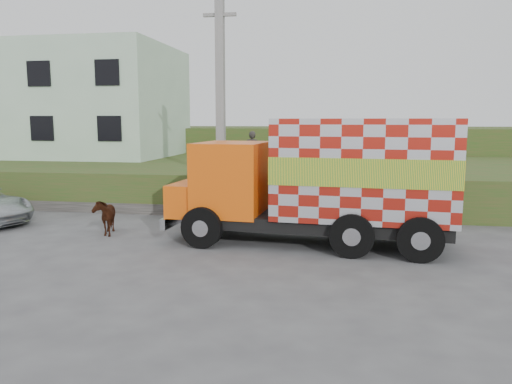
% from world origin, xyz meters
% --- Properties ---
extents(ground, '(120.00, 120.00, 0.00)m').
position_xyz_m(ground, '(0.00, 0.00, 0.00)').
color(ground, '#474749').
rests_on(ground, ground).
extents(embankment, '(40.00, 12.00, 1.50)m').
position_xyz_m(embankment, '(0.00, 10.00, 0.75)').
color(embankment, '#29541C').
rests_on(embankment, ground).
extents(embankment_far, '(40.00, 12.00, 3.00)m').
position_xyz_m(embankment_far, '(0.00, 22.00, 1.50)').
color(embankment_far, '#29541C').
rests_on(embankment_far, ground).
extents(retaining_strip, '(16.00, 0.50, 0.40)m').
position_xyz_m(retaining_strip, '(-2.00, 4.20, 0.20)').
color(retaining_strip, '#595651').
rests_on(retaining_strip, ground).
extents(building, '(10.00, 8.00, 6.00)m').
position_xyz_m(building, '(-11.00, 13.00, 4.50)').
color(building, '#B6D6B8').
rests_on(building, embankment).
extents(utility_pole, '(1.20, 0.30, 8.00)m').
position_xyz_m(utility_pole, '(-1.00, 4.60, 4.08)').
color(utility_pole, gray).
rests_on(utility_pole, ground).
extents(cargo_truck, '(8.09, 3.27, 3.53)m').
position_xyz_m(cargo_truck, '(2.94, 0.60, 1.82)').
color(cargo_truck, black).
rests_on(cargo_truck, ground).
extents(cow, '(1.06, 1.47, 1.13)m').
position_xyz_m(cow, '(-3.78, 0.77, 0.57)').
color(cow, black).
rests_on(cow, ground).
extents(pedestrian, '(0.61, 0.43, 1.58)m').
position_xyz_m(pedestrian, '(-0.01, 5.57, 2.29)').
color(pedestrian, '#312D2B').
rests_on(pedestrian, embankment).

